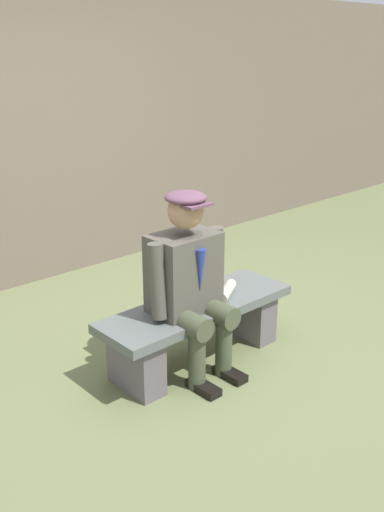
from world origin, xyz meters
TOP-DOWN VIEW (x-y plane):
  - ground_plane at (0.00, 0.00)m, footprint 30.00×30.00m
  - bench at (0.00, 0.00)m, footprint 1.42×0.46m
  - seated_man at (0.12, 0.05)m, footprint 0.60×0.58m
  - rolled_magazine at (-0.23, 0.05)m, footprint 0.27×0.20m
  - stadium_wall at (0.00, -2.17)m, footprint 12.00×0.24m

SIDE VIEW (x-z plane):
  - ground_plane at x=0.00m, z-range 0.00..0.00m
  - bench at x=0.00m, z-range 0.06..0.49m
  - rolled_magazine at x=-0.23m, z-range 0.43..0.50m
  - seated_man at x=0.12m, z-range 0.05..1.27m
  - stadium_wall at x=0.00m, z-range 0.00..2.59m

